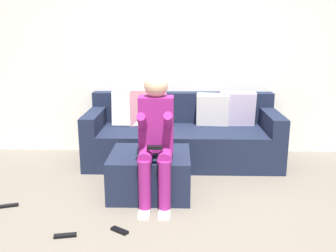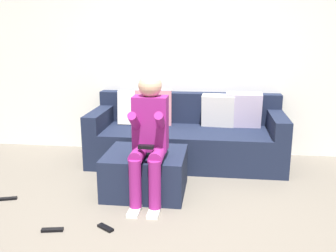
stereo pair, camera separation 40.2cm
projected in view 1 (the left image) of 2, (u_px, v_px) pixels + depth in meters
name	position (u px, v px, depth m)	size (l,w,h in m)	color
ground_plane	(167.00, 232.00, 3.08)	(6.84, 6.84, 0.00)	#6B6359
wall_back	(172.00, 47.00, 4.91)	(5.26, 0.10, 2.76)	silver
couch_sectional	(182.00, 135.00, 4.73)	(2.33, 0.92, 0.88)	#192138
ottoman	(150.00, 173.00, 3.79)	(0.79, 0.70, 0.42)	#192138
person_seated	(156.00, 134.00, 3.51)	(0.32, 0.60, 1.21)	#8C1E72
remote_near_ottoman	(120.00, 230.00, 3.09)	(0.16, 0.05, 0.02)	black
remote_by_storage_bin	(65.00, 236.00, 3.01)	(0.18, 0.05, 0.02)	black
remote_under_side_table	(8.00, 206.00, 3.52)	(0.19, 0.04, 0.02)	black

